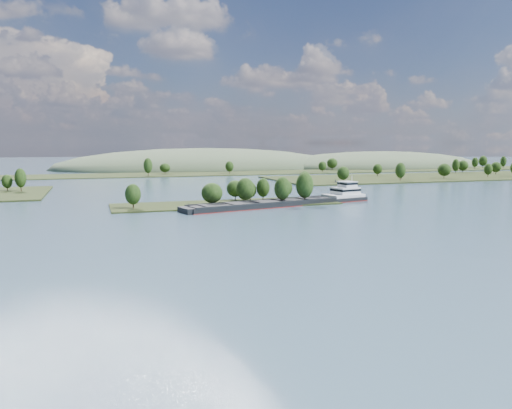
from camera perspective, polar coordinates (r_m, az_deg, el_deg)
name	(u,v)px	position (r m, az deg, el deg)	size (l,w,h in m)	color
ground	(272,226)	(166.29, 1.89, -2.42)	(1800.00, 1800.00, 0.00)	#3B5267
tree_island	(245,195)	(223.20, -1.32, 1.09)	(100.00, 30.53, 15.08)	black
right_bank	(463,175)	(441.16, 22.57, 3.08)	(320.00, 90.00, 14.55)	black
back_shoreline	(171,174)	(439.36, -9.71, 3.47)	(900.00, 60.00, 16.02)	black
hill_east	(380,167)	(595.73, 13.94, 4.21)	(260.00, 140.00, 36.00)	#405137
hill_west	(204,168)	(547.24, -5.91, 4.14)	(320.00, 160.00, 44.00)	#405137
cargo_barge	(293,201)	(222.77, 4.28, 0.39)	(93.04, 32.26, 12.58)	black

